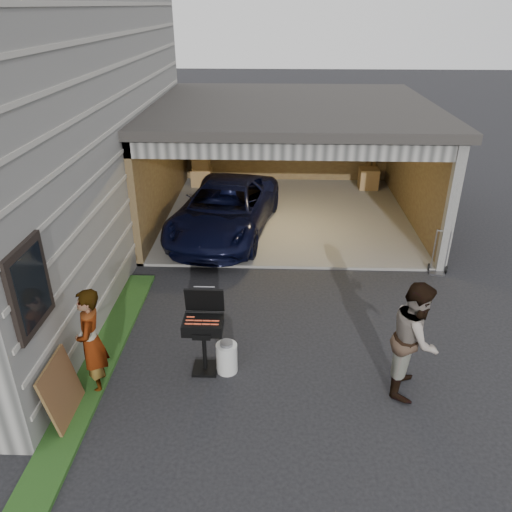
{
  "coord_description": "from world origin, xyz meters",
  "views": [
    {
      "loc": [
        0.4,
        -5.78,
        4.99
      ],
      "look_at": [
        0.11,
        1.81,
        1.15
      ],
      "focal_mm": 35.0,
      "sensor_mm": 36.0,
      "label": 1
    }
  ],
  "objects_px": {
    "man": "(415,338)",
    "bbq_grill": "(203,327)",
    "minivan": "(225,211)",
    "propane_tank": "(227,358)",
    "woman": "(91,342)",
    "plywood_panel": "(62,391)",
    "hand_truck": "(438,265)"
  },
  "relations": [
    {
      "from": "bbq_grill",
      "to": "minivan",
      "type": "bearing_deg",
      "value": 91.84
    },
    {
      "from": "minivan",
      "to": "propane_tank",
      "type": "distance_m",
      "value": 5.04
    },
    {
      "from": "minivan",
      "to": "propane_tank",
      "type": "bearing_deg",
      "value": -75.11
    },
    {
      "from": "bbq_grill",
      "to": "woman",
      "type": "bearing_deg",
      "value": -162.43
    },
    {
      "from": "minivan",
      "to": "propane_tank",
      "type": "xyz_separation_m",
      "value": [
        0.49,
        -5.01,
        -0.36
      ]
    },
    {
      "from": "propane_tank",
      "to": "plywood_panel",
      "type": "relative_size",
      "value": 0.52
    },
    {
      "from": "hand_truck",
      "to": "minivan",
      "type": "bearing_deg",
      "value": 174.58
    },
    {
      "from": "hand_truck",
      "to": "plywood_panel",
      "type": "bearing_deg",
      "value": -129.68
    },
    {
      "from": "propane_tank",
      "to": "hand_truck",
      "type": "bearing_deg",
      "value": 38.65
    },
    {
      "from": "woman",
      "to": "plywood_panel",
      "type": "bearing_deg",
      "value": -32.46
    },
    {
      "from": "minivan",
      "to": "hand_truck",
      "type": "distance_m",
      "value": 4.92
    },
    {
      "from": "man",
      "to": "hand_truck",
      "type": "relative_size",
      "value": 1.83
    },
    {
      "from": "man",
      "to": "plywood_panel",
      "type": "bearing_deg",
      "value": 116.75
    },
    {
      "from": "minivan",
      "to": "hand_truck",
      "type": "xyz_separation_m",
      "value": [
        4.58,
        -1.74,
        -0.42
      ]
    },
    {
      "from": "woman",
      "to": "hand_truck",
      "type": "relative_size",
      "value": 1.72
    },
    {
      "from": "propane_tank",
      "to": "hand_truck",
      "type": "relative_size",
      "value": 0.51
    },
    {
      "from": "woman",
      "to": "propane_tank",
      "type": "bearing_deg",
      "value": 92.74
    },
    {
      "from": "hand_truck",
      "to": "man",
      "type": "bearing_deg",
      "value": -96.74
    },
    {
      "from": "plywood_panel",
      "to": "hand_truck",
      "type": "relative_size",
      "value": 0.98
    },
    {
      "from": "woman",
      "to": "bbq_grill",
      "type": "bearing_deg",
      "value": 96.92
    },
    {
      "from": "minivan",
      "to": "plywood_panel",
      "type": "bearing_deg",
      "value": -95.39
    },
    {
      "from": "man",
      "to": "bbq_grill",
      "type": "relative_size",
      "value": 1.34
    },
    {
      "from": "woman",
      "to": "bbq_grill",
      "type": "distance_m",
      "value": 1.57
    },
    {
      "from": "bbq_grill",
      "to": "hand_truck",
      "type": "distance_m",
      "value": 5.5
    },
    {
      "from": "man",
      "to": "woman",
      "type": "bearing_deg",
      "value": 109.68
    },
    {
      "from": "plywood_panel",
      "to": "hand_truck",
      "type": "distance_m",
      "value": 7.52
    },
    {
      "from": "minivan",
      "to": "plywood_panel",
      "type": "xyz_separation_m",
      "value": [
        -1.58,
        -6.04,
        -0.15
      ]
    },
    {
      "from": "minivan",
      "to": "bbq_grill",
      "type": "relative_size",
      "value": 3.36
    },
    {
      "from": "minivan",
      "to": "hand_truck",
      "type": "bearing_deg",
      "value": -11.53
    },
    {
      "from": "man",
      "to": "plywood_panel",
      "type": "height_order",
      "value": "man"
    },
    {
      "from": "bbq_grill",
      "to": "propane_tank",
      "type": "xyz_separation_m",
      "value": [
        0.33,
        -0.04,
        -0.53
      ]
    },
    {
      "from": "propane_tank",
      "to": "hand_truck",
      "type": "xyz_separation_m",
      "value": [
        4.08,
        3.27,
        -0.06
      ]
    }
  ]
}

